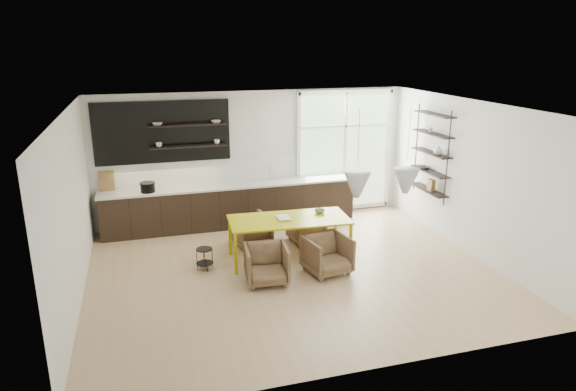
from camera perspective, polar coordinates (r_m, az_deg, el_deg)
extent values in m
cube|color=tan|center=(9.21, 0.52, -8.43)|extent=(7.00, 6.00, 0.01)
cube|color=white|center=(11.51, -3.79, 4.35)|extent=(7.00, 0.02, 2.90)
cube|color=white|center=(8.42, -22.91, -1.64)|extent=(0.02, 6.00, 2.90)
cube|color=white|center=(10.23, 19.66, 1.82)|extent=(0.02, 6.00, 2.90)
cube|color=white|center=(8.40, 0.57, 9.81)|extent=(7.00, 6.00, 0.01)
cube|color=#B2D1A5|center=(12.12, 6.25, 4.92)|extent=(2.20, 0.02, 2.70)
cube|color=white|center=(12.09, 6.30, 4.89)|extent=(2.30, 0.08, 2.80)
cone|color=silver|center=(8.51, 7.66, 1.16)|extent=(0.44, 0.44, 0.42)
cone|color=silver|center=(8.90, 12.97, 1.58)|extent=(0.44, 0.44, 0.42)
cylinder|color=black|center=(8.33, 7.88, 6.50)|extent=(0.01, 0.01, 0.89)
cylinder|color=black|center=(8.73, 13.32, 6.68)|extent=(0.01, 0.01, 0.89)
cube|color=black|center=(11.34, -6.28, -1.14)|extent=(5.50, 0.65, 0.90)
cube|color=silver|center=(11.21, -6.36, 1.15)|extent=(5.54, 0.69, 0.04)
cube|color=white|center=(11.44, -6.69, 2.91)|extent=(5.50, 0.02, 0.55)
cube|color=black|center=(11.10, -13.75, 6.87)|extent=(2.80, 0.06, 1.30)
cube|color=black|center=(10.97, -11.14, 7.71)|extent=(1.60, 0.28, 0.03)
cube|color=black|center=(11.05, -11.01, 5.41)|extent=(1.60, 0.28, 0.03)
cube|color=olive|center=(11.25, -19.50, 1.55)|extent=(0.30, 0.10, 0.42)
cylinder|color=silver|center=(11.43, -2.03, 2.59)|extent=(0.02, 0.02, 0.40)
imported|color=white|center=(10.93, -14.31, 7.70)|extent=(0.22, 0.22, 0.05)
imported|color=white|center=(11.03, -8.02, 8.13)|extent=(0.22, 0.22, 0.05)
imported|color=white|center=(11.00, -14.15, 5.50)|extent=(0.12, 0.12, 0.10)
imported|color=white|center=(11.10, -7.93, 5.95)|extent=(0.12, 0.12, 0.10)
cylinder|color=black|center=(10.92, -15.32, 0.83)|extent=(0.29, 0.29, 0.18)
cube|color=black|center=(10.58, 17.31, 3.90)|extent=(0.02, 0.02, 1.90)
cube|color=black|center=(11.57, 14.08, 5.22)|extent=(0.02, 0.02, 1.90)
cube|color=black|center=(11.26, 15.30, 0.61)|extent=(0.26, 1.20, 0.02)
cube|color=black|center=(11.16, 15.46, 2.58)|extent=(0.26, 1.20, 0.02)
cube|color=black|center=(11.07, 15.62, 4.59)|extent=(0.26, 1.20, 0.02)
cube|color=black|center=(11.00, 15.78, 6.63)|extent=(0.26, 1.20, 0.03)
cube|color=black|center=(10.94, 15.95, 8.69)|extent=(0.26, 1.20, 0.03)
imported|color=white|center=(10.84, 16.35, 4.87)|extent=(0.18, 0.18, 0.19)
imported|color=#333338|center=(11.31, 14.95, 3.02)|extent=(0.22, 0.22, 0.05)
imported|color=white|center=(11.07, 15.54, 7.02)|extent=(0.10, 0.10, 0.09)
cube|color=olive|center=(11.14, 15.62, 1.13)|extent=(0.10, 0.18, 0.24)
cube|color=#B1AF03|center=(9.41, 0.11, -2.68)|extent=(2.25, 1.12, 0.03)
cube|color=#B1AF03|center=(8.98, -5.82, -6.49)|extent=(0.05, 0.05, 0.77)
cube|color=#B1AF03|center=(9.80, -6.47, -4.48)|extent=(0.05, 0.05, 0.77)
cube|color=#B1AF03|center=(9.43, 6.96, -5.36)|extent=(0.05, 0.05, 0.77)
cube|color=#B1AF03|center=(10.22, 5.30, -3.55)|extent=(0.05, 0.05, 0.77)
imported|color=brown|center=(10.27, -4.12, -3.83)|extent=(0.81, 0.82, 0.63)
imported|color=brown|center=(10.41, 2.03, -3.58)|extent=(0.72, 0.74, 0.60)
imported|color=brown|center=(8.69, -2.40, -7.65)|extent=(0.76, 0.78, 0.65)
imported|color=brown|center=(9.06, 4.38, -6.57)|extent=(0.85, 0.86, 0.67)
cylinder|color=black|center=(9.27, -9.30, -5.90)|extent=(0.29, 0.29, 0.02)
cylinder|color=black|center=(9.38, -9.23, -7.43)|extent=(0.31, 0.31, 0.01)
cylinder|color=black|center=(9.36, -8.42, -6.89)|extent=(0.01, 0.01, 0.38)
cylinder|color=black|center=(9.47, -9.37, -6.66)|extent=(0.01, 0.01, 0.38)
cylinder|color=black|center=(9.33, -10.08, -7.06)|extent=(0.01, 0.01, 0.38)
cylinder|color=black|center=(9.22, -9.12, -7.30)|extent=(0.01, 0.01, 0.38)
imported|color=white|center=(9.38, -1.20, -2.56)|extent=(0.25, 0.33, 0.03)
imported|color=#518955|center=(9.74, 3.55, -1.75)|extent=(0.24, 0.24, 0.06)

